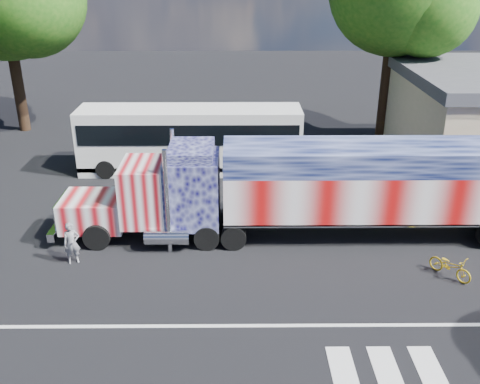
{
  "coord_description": "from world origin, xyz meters",
  "views": [
    {
      "loc": [
        -0.14,
        -16.48,
        10.49
      ],
      "look_at": [
        0.0,
        3.0,
        1.9
      ],
      "focal_mm": 40.0,
      "sensor_mm": 36.0,
      "label": 1
    }
  ],
  "objects_px": {
    "semi_truck": "(323,187)",
    "bicycle": "(450,266)",
    "coach_bus": "(190,139)",
    "woman": "(72,243)"
  },
  "relations": [
    {
      "from": "semi_truck",
      "to": "bicycle",
      "type": "distance_m",
      "value": 5.48
    },
    {
      "from": "coach_bus",
      "to": "bicycle",
      "type": "relative_size",
      "value": 7.08
    },
    {
      "from": "woman",
      "to": "semi_truck",
      "type": "bearing_deg",
      "value": -10.21
    },
    {
      "from": "semi_truck",
      "to": "bicycle",
      "type": "xyz_separation_m",
      "value": [
        4.16,
        -3.12,
        -1.72
      ]
    },
    {
      "from": "woman",
      "to": "bicycle",
      "type": "bearing_deg",
      "value": -26.84
    },
    {
      "from": "coach_bus",
      "to": "woman",
      "type": "bearing_deg",
      "value": -111.13
    },
    {
      "from": "semi_truck",
      "to": "coach_bus",
      "type": "distance_m",
      "value": 9.5
    },
    {
      "from": "semi_truck",
      "to": "woman",
      "type": "height_order",
      "value": "semi_truck"
    },
    {
      "from": "semi_truck",
      "to": "bicycle",
      "type": "bearing_deg",
      "value": -36.93
    },
    {
      "from": "coach_bus",
      "to": "woman",
      "type": "relative_size",
      "value": 7.12
    }
  ]
}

